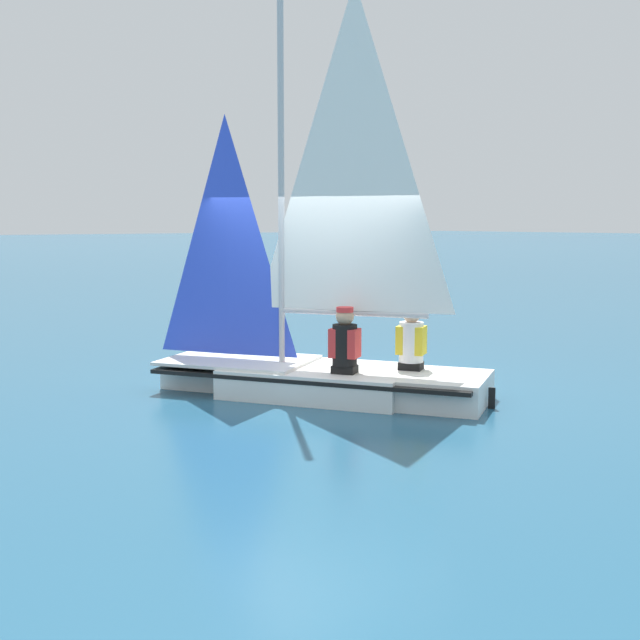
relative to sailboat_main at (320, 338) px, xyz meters
name	(u,v)px	position (x,y,z in m)	size (l,w,h in m)	color
ground_plane	(320,395)	(0.00, 0.00, -0.72)	(260.00, 260.00, 0.00)	#235675
sailboat_main	(320,338)	(0.00, 0.00, 0.00)	(4.18, 3.46, 5.14)	white
sailor_helm	(345,351)	(0.51, 0.01, -0.09)	(0.43, 0.42, 1.16)	black
sailor_crew	(411,349)	(0.80, 0.82, -0.10)	(0.43, 0.42, 1.16)	black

